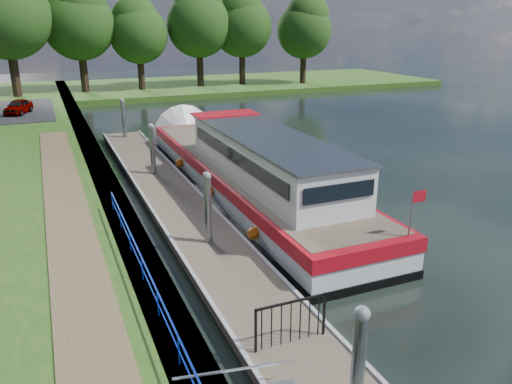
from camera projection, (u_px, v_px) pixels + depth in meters
name	position (u px, v px, depth m)	size (l,w,h in m)	color
bank_edge	(109.00, 195.00, 22.13)	(1.10, 90.00, 0.78)	#473D2D
far_bank	(192.00, 86.00, 59.75)	(60.00, 18.00, 0.60)	#294E16
footpath	(76.00, 260.00, 15.22)	(1.60, 40.00, 0.05)	brown
blue_fence	(167.00, 318.00, 11.32)	(0.04, 18.04, 0.72)	#0C2DBF
pontoon	(177.00, 206.00, 21.40)	(2.50, 30.00, 0.56)	brown
mooring_piles	(175.00, 182.00, 21.05)	(0.30, 27.30, 3.55)	gray
gate_panel	(291.00, 316.00, 11.69)	(1.85, 0.05, 1.15)	black
barge	(242.00, 168.00, 23.68)	(4.36, 21.15, 4.78)	black
horizon_trees	(66.00, 18.00, 49.34)	(54.38, 10.03, 12.87)	#332316
car_a	(18.00, 107.00, 38.82)	(1.32, 3.28, 1.12)	#999999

